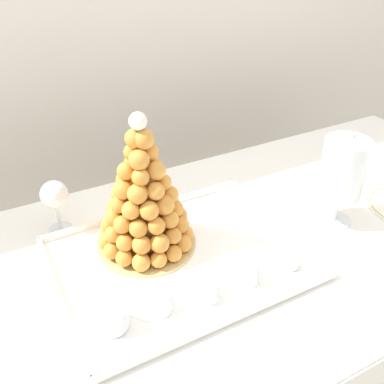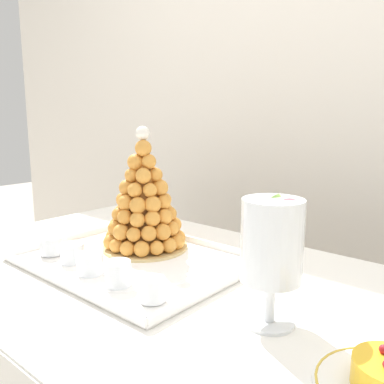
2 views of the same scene
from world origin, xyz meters
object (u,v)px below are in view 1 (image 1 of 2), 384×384
object	(u,v)px
serving_tray	(180,259)
croquembouche	(144,199)
dessert_cup_centre	(205,288)
dessert_cup_right	(288,257)
wine_glass	(54,196)
dessert_cup_mid_left	(159,300)
dessert_cup_mid_right	(246,271)
macaron_goblet	(343,170)
dessert_cup_left	(112,318)

from	to	relation	value
serving_tray	croquembouche	world-z (taller)	croquembouche
dessert_cup_centre	dessert_cup_right	world-z (taller)	dessert_cup_centre
wine_glass	dessert_cup_mid_left	bearing A→B (deg)	-73.18
dessert_cup_mid_right	wine_glass	bearing A→B (deg)	129.21
dessert_cup_centre	macaron_goblet	size ratio (longest dim) A/B	0.26
dessert_cup_left	serving_tray	bearing A→B (deg)	29.25
dessert_cup_mid_left	macaron_goblet	bearing A→B (deg)	7.21
dessert_cup_mid_right	dessert_cup_centre	bearing A→B (deg)	179.95
dessert_cup_left	macaron_goblet	size ratio (longest dim) A/B	0.26
croquembouche	macaron_goblet	size ratio (longest dim) A/B	1.41
dessert_cup_mid_left	dessert_cup_right	world-z (taller)	same
dessert_cup_mid_right	dessert_cup_right	xyz separation A→B (m)	(0.11, -0.00, -0.00)
croquembouche	macaron_goblet	bearing A→B (deg)	-15.49
serving_tray	dessert_cup_mid_right	world-z (taller)	dessert_cup_mid_right
croquembouche	wine_glass	distance (m)	0.24
dessert_cup_mid_left	dessert_cup_centre	distance (m)	0.10
dessert_cup_mid_left	dessert_cup_right	xyz separation A→B (m)	(0.32, -0.02, -0.00)
dessert_cup_mid_right	macaron_goblet	world-z (taller)	macaron_goblet
dessert_cup_mid_right	wine_glass	world-z (taller)	wine_glass
croquembouche	dessert_cup_left	distance (m)	0.28
croquembouche	dessert_cup_mid_right	world-z (taller)	croquembouche
wine_glass	dessert_cup_right	bearing A→B (deg)	-42.21
serving_tray	dessert_cup_mid_right	bearing A→B (deg)	-53.45
serving_tray	croquembouche	xyz separation A→B (m)	(-0.05, 0.09, 0.14)
croquembouche	dessert_cup_mid_right	bearing A→B (deg)	-56.21
dessert_cup_left	dessert_cup_right	distance (m)	0.42
wine_glass	dessert_cup_centre	bearing A→B (deg)	-61.29
serving_tray	macaron_goblet	distance (m)	0.46
dessert_cup_left	dessert_cup_mid_left	bearing A→B (deg)	-0.51
dessert_cup_right	wine_glass	size ratio (longest dim) A/B	0.37
dessert_cup_centre	macaron_goblet	distance (m)	0.46
croquembouche	dessert_cup_mid_left	world-z (taller)	croquembouche
dessert_cup_centre	dessert_cup_mid_right	xyz separation A→B (m)	(0.10, -0.00, 0.00)
dessert_cup_centre	croquembouche	bearing A→B (deg)	100.80
dessert_cup_mid_left	dessert_cup_left	bearing A→B (deg)	179.49
dessert_cup_right	macaron_goblet	distance (m)	0.27
dessert_cup_right	croquembouche	bearing A→B (deg)	139.68
serving_tray	dessert_cup_right	distance (m)	0.25
croquembouche	dessert_cup_left	bearing A→B (deg)	-128.06
dessert_cup_centre	dessert_cup_mid_right	distance (m)	0.10
dessert_cup_right	dessert_cup_centre	bearing A→B (deg)	179.08
dessert_cup_mid_right	wine_glass	xyz separation A→B (m)	(-0.31, 0.39, 0.07)
dessert_cup_left	dessert_cup_right	xyz separation A→B (m)	(0.42, -0.02, 0.00)
serving_tray	wine_glass	distance (m)	0.35
dessert_cup_centre	serving_tray	bearing A→B (deg)	87.09
dessert_cup_centre	macaron_goblet	bearing A→B (deg)	10.73
croquembouche	dessert_cup_left	xyz separation A→B (m)	(-0.16, -0.20, -0.11)
serving_tray	croquembouche	bearing A→B (deg)	119.21
wine_glass	macaron_goblet	bearing A→B (deg)	-24.94
serving_tray	dessert_cup_right	xyz separation A→B (m)	(0.21, -0.13, 0.03)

